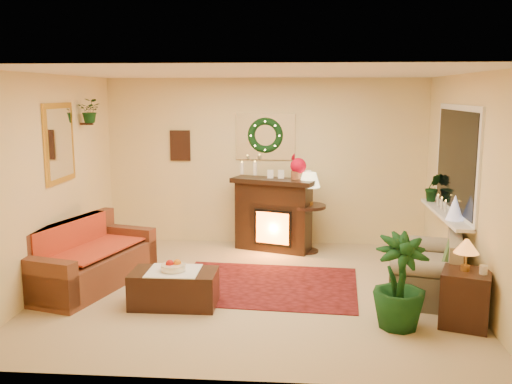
# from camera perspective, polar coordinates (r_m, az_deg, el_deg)

# --- Properties ---
(floor) EXTENTS (5.00, 5.00, 0.00)m
(floor) POSITION_cam_1_polar(r_m,az_deg,el_deg) (7.08, -0.22, -9.70)
(floor) COLOR beige
(floor) RESTS_ON ground
(ceiling) EXTENTS (5.00, 5.00, 0.00)m
(ceiling) POSITION_cam_1_polar(r_m,az_deg,el_deg) (6.67, -0.24, 11.83)
(ceiling) COLOR white
(ceiling) RESTS_ON ground
(wall_back) EXTENTS (5.00, 5.00, 0.00)m
(wall_back) POSITION_cam_1_polar(r_m,az_deg,el_deg) (8.98, 0.95, 3.03)
(wall_back) COLOR #EFD88C
(wall_back) RESTS_ON ground
(wall_front) EXTENTS (5.00, 5.00, 0.00)m
(wall_front) POSITION_cam_1_polar(r_m,az_deg,el_deg) (4.56, -2.56, -3.76)
(wall_front) COLOR #EFD88C
(wall_front) RESTS_ON ground
(wall_left) EXTENTS (4.50, 4.50, 0.00)m
(wall_left) POSITION_cam_1_polar(r_m,az_deg,el_deg) (7.39, -19.94, 0.94)
(wall_left) COLOR #EFD88C
(wall_left) RESTS_ON ground
(wall_right) EXTENTS (4.50, 4.50, 0.00)m
(wall_right) POSITION_cam_1_polar(r_m,az_deg,el_deg) (7.01, 20.59, 0.44)
(wall_right) COLOR #EFD88C
(wall_right) RESTS_ON ground
(area_rug) EXTENTS (2.34, 1.82, 0.01)m
(area_rug) POSITION_cam_1_polar(r_m,az_deg,el_deg) (7.21, 1.05, -9.29)
(area_rug) COLOR #54040D
(area_rug) RESTS_ON floor
(sofa) EXTENTS (1.29, 2.00, 0.79)m
(sofa) POSITION_cam_1_polar(r_m,az_deg,el_deg) (7.38, -16.31, -5.79)
(sofa) COLOR brown
(sofa) RESTS_ON floor
(red_throw) EXTENTS (0.86, 1.40, 0.02)m
(red_throw) POSITION_cam_1_polar(r_m,az_deg,el_deg) (7.50, -16.34, -5.34)
(red_throw) COLOR #AE250F
(red_throw) RESTS_ON sofa
(fireplace) EXTENTS (1.18, 0.71, 1.03)m
(fireplace) POSITION_cam_1_polar(r_m,az_deg,el_deg) (8.65, 1.75, -2.28)
(fireplace) COLOR black
(fireplace) RESTS_ON floor
(poinsettia) EXTENTS (0.24, 0.24, 0.24)m
(poinsettia) POSITION_cam_1_polar(r_m,az_deg,el_deg) (8.51, 4.25, 2.62)
(poinsettia) COLOR red
(poinsettia) RESTS_ON fireplace
(mantel_candle_a) EXTENTS (0.06, 0.06, 0.17)m
(mantel_candle_a) POSITION_cam_1_polar(r_m,az_deg,el_deg) (8.53, -1.42, 2.39)
(mantel_candle_a) COLOR #F9E9C4
(mantel_candle_a) RESTS_ON fireplace
(mantel_candle_b) EXTENTS (0.07, 0.07, 0.20)m
(mantel_candle_b) POSITION_cam_1_polar(r_m,az_deg,el_deg) (8.49, -0.10, 2.36)
(mantel_candle_b) COLOR beige
(mantel_candle_b) RESTS_ON fireplace
(mantel_mirror) EXTENTS (0.92, 0.02, 0.72)m
(mantel_mirror) POSITION_cam_1_polar(r_m,az_deg,el_deg) (8.92, 0.95, 5.57)
(mantel_mirror) COLOR white
(mantel_mirror) RESTS_ON wall_back
(wreath) EXTENTS (0.55, 0.11, 0.55)m
(wreath) POSITION_cam_1_polar(r_m,az_deg,el_deg) (8.88, 0.93, 5.68)
(wreath) COLOR #194719
(wreath) RESTS_ON wall_back
(wall_art) EXTENTS (0.32, 0.03, 0.48)m
(wall_art) POSITION_cam_1_polar(r_m,az_deg,el_deg) (9.11, -7.58, 4.63)
(wall_art) COLOR #381E11
(wall_art) RESTS_ON wall_back
(gold_mirror) EXTENTS (0.03, 0.84, 1.00)m
(gold_mirror) POSITION_cam_1_polar(r_m,az_deg,el_deg) (7.60, -19.07, 4.65)
(gold_mirror) COLOR gold
(gold_mirror) RESTS_ON wall_left
(hanging_plant) EXTENTS (0.33, 0.28, 0.36)m
(hanging_plant) POSITION_cam_1_polar(r_m,az_deg,el_deg) (8.23, -16.18, 6.70)
(hanging_plant) COLOR #194719
(hanging_plant) RESTS_ON wall_left
(loveseat) EXTENTS (1.04, 1.45, 0.76)m
(loveseat) POSITION_cam_1_polar(r_m,az_deg,el_deg) (7.10, 16.69, -6.51)
(loveseat) COLOR #ACA288
(loveseat) RESTS_ON floor
(window_frame) EXTENTS (0.03, 1.86, 1.36)m
(window_frame) POSITION_cam_1_polar(r_m,az_deg,el_deg) (7.50, 19.45, 3.02)
(window_frame) COLOR white
(window_frame) RESTS_ON wall_right
(window_glass) EXTENTS (0.02, 1.70, 1.22)m
(window_glass) POSITION_cam_1_polar(r_m,az_deg,el_deg) (7.49, 19.34, 3.02)
(window_glass) COLOR black
(window_glass) RESTS_ON wall_right
(window_sill) EXTENTS (0.22, 1.86, 0.04)m
(window_sill) POSITION_cam_1_polar(r_m,az_deg,el_deg) (7.58, 18.39, -2.07)
(window_sill) COLOR white
(window_sill) RESTS_ON wall_right
(mini_tree) EXTENTS (0.20, 0.20, 0.30)m
(mini_tree) POSITION_cam_1_polar(r_m,az_deg,el_deg) (7.12, 19.27, -1.47)
(mini_tree) COLOR white
(mini_tree) RESTS_ON window_sill
(sill_plant) EXTENTS (0.28, 0.22, 0.51)m
(sill_plant) POSITION_cam_1_polar(r_m,az_deg,el_deg) (8.23, 17.30, 0.43)
(sill_plant) COLOR #1B501C
(sill_plant) RESTS_ON window_sill
(side_table_round) EXTENTS (0.64, 0.64, 0.73)m
(side_table_round) POSITION_cam_1_polar(r_m,az_deg,el_deg) (8.61, 5.11, -3.90)
(side_table_round) COLOR #391A0D
(side_table_round) RESTS_ON floor
(lamp_cream) EXTENTS (0.32, 0.32, 0.50)m
(lamp_cream) POSITION_cam_1_polar(r_m,az_deg,el_deg) (8.51, 5.33, -0.25)
(lamp_cream) COLOR beige
(lamp_cream) RESTS_ON side_table_round
(end_table_square) EXTENTS (0.60, 0.60, 0.58)m
(end_table_square) POSITION_cam_1_polar(r_m,az_deg,el_deg) (6.34, 20.19, -10.13)
(end_table_square) COLOR black
(end_table_square) RESTS_ON floor
(lamp_tiffany) EXTENTS (0.25, 0.25, 0.37)m
(lamp_tiffany) POSITION_cam_1_polar(r_m,az_deg,el_deg) (6.22, 20.26, -5.94)
(lamp_tiffany) COLOR #FF9335
(lamp_tiffany) RESTS_ON end_table_square
(coffee_table) EXTENTS (0.96, 0.53, 0.40)m
(coffee_table) POSITION_cam_1_polar(r_m,az_deg,el_deg) (6.57, -8.19, -9.45)
(coffee_table) COLOR black
(coffee_table) RESTS_ON floor
(fruit_bowl) EXTENTS (0.28, 0.28, 0.06)m
(fruit_bowl) POSITION_cam_1_polar(r_m,az_deg,el_deg) (6.49, -8.27, -7.46)
(fruit_bowl) COLOR #F5EECC
(fruit_bowl) RESTS_ON coffee_table
(floor_palm) EXTENTS (1.99, 1.99, 2.92)m
(floor_palm) POSITION_cam_1_polar(r_m,az_deg,el_deg) (6.03, 14.17, -9.05)
(floor_palm) COLOR #325F2B
(floor_palm) RESTS_ON floor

